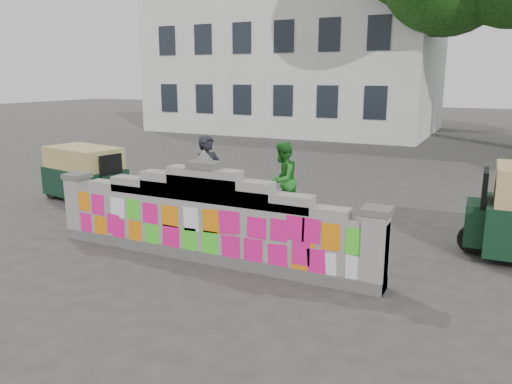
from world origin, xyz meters
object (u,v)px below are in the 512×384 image
Objects in this scene: cyclist_bike at (209,206)px; pedestrian at (283,180)px; cyclist_rider at (209,189)px; rickshaw_left at (86,173)px.

pedestrian is at bearing -7.25° from cyclist_bike.
cyclist_rider is 4.38m from rickshaw_left.
cyclist_rider reaches higher than pedestrian.
rickshaw_left is at bearing 103.33° from cyclist_bike.
cyclist_bike is at bearing -0.04° from rickshaw_left.
cyclist_rider is 1.01× the size of pedestrian.
pedestrian is 0.67× the size of rickshaw_left.
cyclist_bike is 1.95m from pedestrian.
cyclist_bike is 4.38m from rickshaw_left.
cyclist_bike is 1.14× the size of pedestrian.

